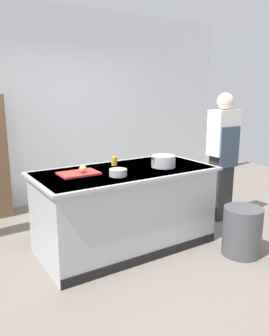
{
  "coord_description": "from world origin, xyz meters",
  "views": [
    {
      "loc": [
        -1.84,
        -3.07,
        1.74
      ],
      "look_at": [
        0.25,
        0.2,
        0.85
      ],
      "focal_mm": 36.03,
      "sensor_mm": 36.0,
      "label": 1
    }
  ],
  "objects_px": {
    "onion": "(83,169)",
    "person_chef": "(222,154)",
    "juice_cup": "(114,161)",
    "stock_pot": "(163,161)",
    "mixing_bowl": "(118,173)",
    "trash_bin": "(242,231)"
  },
  "relations": [
    {
      "from": "onion",
      "to": "juice_cup",
      "type": "relative_size",
      "value": 0.81
    },
    {
      "from": "onion",
      "to": "mixing_bowl",
      "type": "bearing_deg",
      "value": -41.09
    },
    {
      "from": "onion",
      "to": "stock_pot",
      "type": "relative_size",
      "value": 0.24
    },
    {
      "from": "juice_cup",
      "to": "trash_bin",
      "type": "height_order",
      "value": "juice_cup"
    },
    {
      "from": "onion",
      "to": "person_chef",
      "type": "bearing_deg",
      "value": -0.0
    },
    {
      "from": "stock_pot",
      "to": "juice_cup",
      "type": "xyz_separation_m",
      "value": [
        -0.43,
        0.38,
        -0.02
      ]
    },
    {
      "from": "mixing_bowl",
      "to": "trash_bin",
      "type": "distance_m",
      "value": 1.49
    },
    {
      "from": "person_chef",
      "to": "stock_pot",
      "type": "bearing_deg",
      "value": 78.24
    },
    {
      "from": "stock_pot",
      "to": "juice_cup",
      "type": "bearing_deg",
      "value": 138.51
    },
    {
      "from": "onion",
      "to": "person_chef",
      "type": "xyz_separation_m",
      "value": [
        2.03,
        -0.0,
        -0.05
      ]
    },
    {
      "from": "mixing_bowl",
      "to": "person_chef",
      "type": "bearing_deg",
      "value": 7.8
    },
    {
      "from": "mixing_bowl",
      "to": "juice_cup",
      "type": "distance_m",
      "value": 0.51
    },
    {
      "from": "stock_pot",
      "to": "mixing_bowl",
      "type": "bearing_deg",
      "value": -172.41
    },
    {
      "from": "onion",
      "to": "stock_pot",
      "type": "bearing_deg",
      "value": -9.63
    },
    {
      "from": "stock_pot",
      "to": "person_chef",
      "type": "height_order",
      "value": "person_chef"
    },
    {
      "from": "onion",
      "to": "juice_cup",
      "type": "height_order",
      "value": "same"
    },
    {
      "from": "mixing_bowl",
      "to": "person_chef",
      "type": "xyz_separation_m",
      "value": [
        1.76,
        0.24,
        -0.02
      ]
    },
    {
      "from": "stock_pot",
      "to": "trash_bin",
      "type": "distance_m",
      "value": 1.14
    },
    {
      "from": "stock_pot",
      "to": "juice_cup",
      "type": "height_order",
      "value": "stock_pot"
    },
    {
      "from": "trash_bin",
      "to": "person_chef",
      "type": "relative_size",
      "value": 0.31
    },
    {
      "from": "trash_bin",
      "to": "person_chef",
      "type": "height_order",
      "value": "person_chef"
    },
    {
      "from": "onion",
      "to": "juice_cup",
      "type": "bearing_deg",
      "value": 24.27
    }
  ]
}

